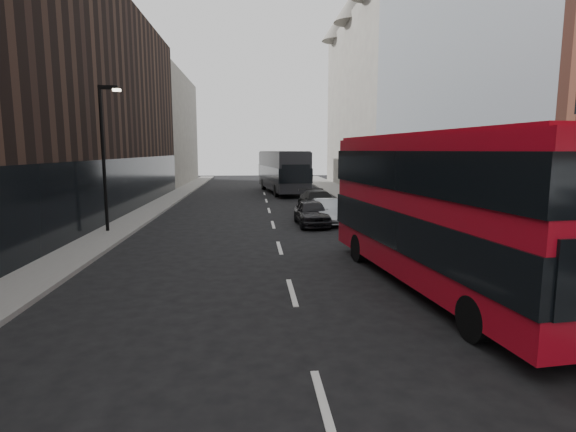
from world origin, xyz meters
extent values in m
cube|color=slate|center=(7.50, 25.00, 0.07)|extent=(3.00, 80.00, 0.15)
cube|color=slate|center=(-8.00, 25.00, 0.07)|extent=(2.00, 80.00, 0.15)
cube|color=#8F9499|center=(11.50, 21.00, 10.00)|extent=(5.00, 22.00, 20.00)
cube|color=silver|center=(9.15, 21.00, 1.90)|extent=(0.35, 21.00, 3.80)
cube|color=slate|center=(11.50, 44.00, 9.00)|extent=(5.00, 24.00, 18.00)
cone|color=slate|center=(9.50, 44.00, 19.50)|extent=(4.00, 4.00, 3.00)
cone|color=slate|center=(9.50, 52.00, 19.50)|extent=(4.00, 4.00, 3.00)
cube|color=black|center=(-11.50, 30.00, 7.00)|extent=(5.00, 24.00, 14.00)
cube|color=slate|center=(-11.50, 52.00, 6.50)|extent=(5.00, 20.00, 13.00)
cylinder|color=black|center=(-8.30, 18.00, 3.65)|extent=(0.16, 0.16, 7.00)
cube|color=black|center=(-7.90, 18.00, 7.05)|extent=(0.90, 0.15, 0.18)
cube|color=#FFF2CC|center=(-7.50, 18.00, 6.93)|extent=(0.35, 0.22, 0.12)
cube|color=#A50A19|center=(4.31, 8.01, 2.44)|extent=(3.81, 11.42, 4.07)
cube|color=black|center=(4.31, 8.01, 1.78)|extent=(3.93, 11.48, 1.12)
cube|color=black|center=(4.31, 8.01, 3.51)|extent=(3.93, 11.48, 1.12)
cube|color=black|center=(3.67, 13.60, 1.93)|extent=(2.16, 0.33, 1.43)
cube|color=#A50A19|center=(4.31, 8.01, 4.51)|extent=(3.65, 10.96, 0.12)
cylinder|color=black|center=(2.79, 11.44, 0.51)|extent=(0.42, 1.05, 1.02)
cylinder|color=black|center=(5.02, 11.70, 0.51)|extent=(0.42, 1.05, 1.02)
cylinder|color=black|center=(3.61, 4.32, 0.51)|extent=(0.42, 1.05, 1.02)
cylinder|color=black|center=(5.84, 4.58, 0.51)|extent=(0.42, 1.05, 1.02)
cube|color=black|center=(1.76, 39.00, 2.19)|extent=(4.27, 12.60, 3.48)
cube|color=black|center=(1.76, 39.00, 1.97)|extent=(4.40, 12.66, 1.24)
cube|color=black|center=(2.51, 32.84, 2.13)|extent=(2.38, 0.37, 1.57)
cube|color=black|center=(1.02, 45.16, 2.13)|extent=(2.38, 0.37, 1.57)
cube|color=black|center=(1.76, 39.00, 3.96)|extent=(4.10, 12.10, 0.12)
cylinder|color=black|center=(0.04, 42.77, 0.56)|extent=(0.47, 1.16, 1.12)
cylinder|color=black|center=(2.53, 43.07, 0.56)|extent=(0.47, 1.16, 1.12)
cylinder|color=black|center=(0.99, 34.92, 0.56)|extent=(0.47, 1.16, 1.12)
cylinder|color=black|center=(3.48, 35.22, 0.56)|extent=(0.47, 1.16, 1.12)
imported|color=black|center=(2.11, 19.69, 0.70)|extent=(1.79, 4.19, 1.41)
imported|color=#96999E|center=(3.09, 20.35, 0.68)|extent=(1.46, 4.15, 1.37)
imported|color=black|center=(3.19, 24.53, 0.74)|extent=(2.48, 5.24, 1.48)
camera|label=1|loc=(-1.11, -4.53, 4.09)|focal=28.00mm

